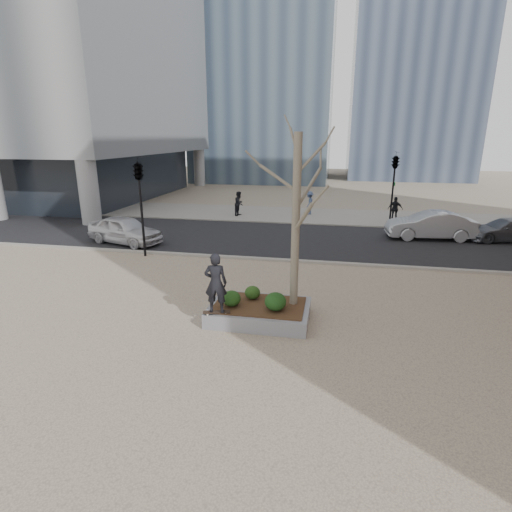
% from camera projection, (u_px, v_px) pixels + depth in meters
% --- Properties ---
extents(ground, '(120.00, 120.00, 0.00)m').
position_uv_depth(ground, '(228.00, 316.00, 12.40)').
color(ground, tan).
rests_on(ground, ground).
extents(street, '(60.00, 8.00, 0.02)m').
position_uv_depth(street, '(275.00, 238.00, 21.79)').
color(street, black).
rests_on(street, ground).
extents(far_sidewalk, '(60.00, 6.00, 0.02)m').
position_uv_depth(far_sidewalk, '(290.00, 215.00, 28.36)').
color(far_sidewalk, gray).
rests_on(far_sidewalk, ground).
extents(planter, '(3.00, 2.00, 0.45)m').
position_uv_depth(planter, '(259.00, 312.00, 12.14)').
color(planter, gray).
rests_on(planter, ground).
extents(planter_mulch, '(2.70, 1.70, 0.04)m').
position_uv_depth(planter_mulch, '(259.00, 305.00, 12.07)').
color(planter_mulch, '#382314').
rests_on(planter_mulch, planter).
extents(sycamore_tree, '(2.80, 2.80, 6.60)m').
position_uv_depth(sycamore_tree, '(297.00, 195.00, 11.21)').
color(sycamore_tree, gray).
rests_on(sycamore_tree, planter_mulch).
extents(shrub_left, '(0.55, 0.55, 0.47)m').
position_uv_depth(shrub_left, '(231.00, 298.00, 11.91)').
color(shrub_left, '#163811').
rests_on(shrub_left, planter_mulch).
extents(shrub_middle, '(0.48, 0.48, 0.41)m').
position_uv_depth(shrub_middle, '(252.00, 293.00, 12.44)').
color(shrub_middle, '#1A3C13').
rests_on(shrub_middle, planter_mulch).
extents(shrub_right, '(0.63, 0.63, 0.54)m').
position_uv_depth(shrub_right, '(275.00, 302.00, 11.60)').
color(shrub_right, '#133C14').
rests_on(shrub_right, planter_mulch).
extents(skateboard, '(0.80, 0.41, 0.08)m').
position_uv_depth(skateboard, '(217.00, 313.00, 11.50)').
color(skateboard, black).
rests_on(skateboard, planter).
extents(skateboarder, '(0.69, 0.50, 1.76)m').
position_uv_depth(skateboarder, '(216.00, 283.00, 11.23)').
color(skateboarder, black).
rests_on(skateboarder, skateboard).
extents(police_car, '(4.45, 2.82, 1.41)m').
position_uv_depth(police_car, '(125.00, 230.00, 20.62)').
color(police_car, silver).
rests_on(police_car, street).
extents(car_silver, '(4.64, 1.92, 1.49)m').
position_uv_depth(car_silver, '(430.00, 225.00, 21.49)').
color(car_silver, '#A7AAAF').
rests_on(car_silver, street).
extents(car_third, '(4.36, 2.34, 1.20)m').
position_uv_depth(car_third, '(506.00, 230.00, 21.10)').
color(car_third, '#585D65').
rests_on(car_third, street).
extents(pedestrian_a, '(0.78, 0.92, 1.68)m').
position_uv_depth(pedestrian_a, '(239.00, 203.00, 27.82)').
color(pedestrian_a, black).
rests_on(pedestrian_a, far_sidewalk).
extents(pedestrian_b, '(0.74, 1.13, 1.64)m').
position_uv_depth(pedestrian_b, '(309.00, 203.00, 28.18)').
color(pedestrian_b, '#3F5071').
rests_on(pedestrian_b, far_sidewalk).
extents(pedestrian_c, '(0.95, 0.44, 1.58)m').
position_uv_depth(pedestrian_c, '(395.00, 209.00, 25.98)').
color(pedestrian_c, black).
rests_on(pedestrian_c, far_sidewalk).
extents(traffic_light_near, '(0.60, 2.48, 4.50)m').
position_uv_depth(traffic_light_near, '(141.00, 208.00, 18.03)').
color(traffic_light_near, black).
rests_on(traffic_light_near, ground).
extents(traffic_light_far, '(0.60, 2.48, 4.50)m').
position_uv_depth(traffic_light_far, '(393.00, 190.00, 24.25)').
color(traffic_light_far, black).
rests_on(traffic_light_far, ground).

